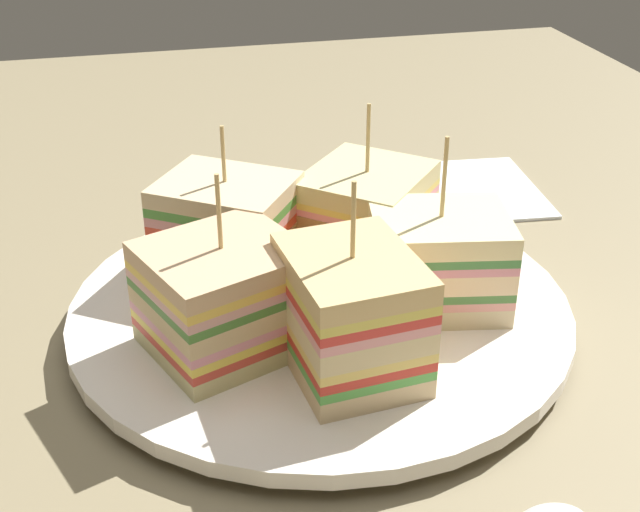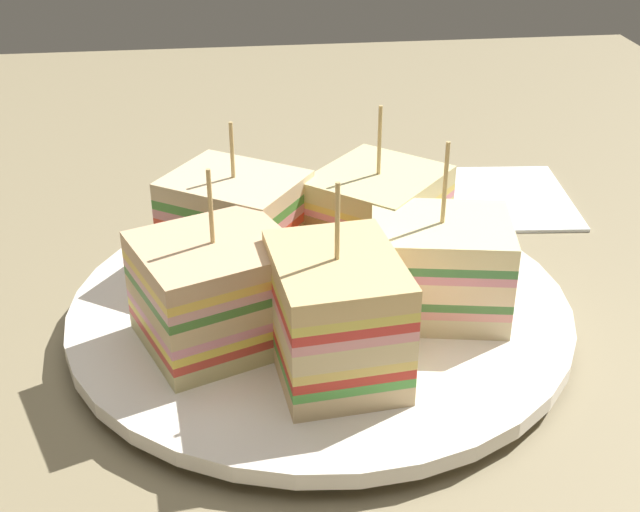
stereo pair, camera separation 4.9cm
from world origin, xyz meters
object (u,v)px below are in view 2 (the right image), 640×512
at_px(sandwich_wedge_2, 376,216).
at_px(sandwich_wedge_4, 217,292).
at_px(plate, 320,310).
at_px(chip_pile, 323,291).
at_px(napkin, 478,196).
at_px(sandwich_wedge_1, 438,267).
at_px(sandwich_wedge_0, 340,315).
at_px(sandwich_wedge_3, 236,223).

relative_size(sandwich_wedge_2, sandwich_wedge_4, 1.03).
bearing_deg(plate, chip_pile, 6.27).
relative_size(sandwich_wedge_4, napkin, 0.72).
distance_m(sandwich_wedge_2, chip_pile, 0.07).
bearing_deg(sandwich_wedge_2, sandwich_wedge_1, 59.61).
distance_m(sandwich_wedge_0, chip_pile, 0.06).
bearing_deg(chip_pile, sandwich_wedge_3, -140.62).
xyz_separation_m(sandwich_wedge_1, napkin, (-0.18, 0.08, -0.04)).
relative_size(sandwich_wedge_0, sandwich_wedge_4, 1.05).
distance_m(sandwich_wedge_0, napkin, 0.27).
distance_m(sandwich_wedge_3, napkin, 0.22).
height_order(plate, sandwich_wedge_3, sandwich_wedge_3).
xyz_separation_m(sandwich_wedge_2, chip_pile, (0.06, -0.04, -0.02)).
height_order(sandwich_wedge_2, sandwich_wedge_4, same).
distance_m(plate, sandwich_wedge_3, 0.08).
distance_m(sandwich_wedge_1, sandwich_wedge_2, 0.07).
bearing_deg(napkin, chip_pile, -40.11).
relative_size(sandwich_wedge_1, napkin, 0.73).
bearing_deg(sandwich_wedge_3, sandwich_wedge_0, -33.71).
bearing_deg(sandwich_wedge_3, sandwich_wedge_4, -65.35).
distance_m(sandwich_wedge_2, napkin, 0.16).
bearing_deg(sandwich_wedge_0, napkin, -37.85).
distance_m(plate, chip_pile, 0.02).
height_order(sandwich_wedge_1, napkin, sandwich_wedge_1).
relative_size(plate, sandwich_wedge_2, 2.83).
xyz_separation_m(sandwich_wedge_4, napkin, (-0.19, 0.20, -0.04)).
height_order(sandwich_wedge_1, chip_pile, sandwich_wedge_1).
relative_size(sandwich_wedge_1, chip_pile, 1.41).
xyz_separation_m(sandwich_wedge_1, chip_pile, (-0.01, -0.06, -0.02)).
relative_size(sandwich_wedge_2, napkin, 0.74).
bearing_deg(sandwich_wedge_4, chip_pile, 0.13).
bearing_deg(sandwich_wedge_2, sandwich_wedge_4, -9.14).
xyz_separation_m(sandwich_wedge_0, sandwich_wedge_2, (-0.12, 0.04, -0.00)).
bearing_deg(sandwich_wedge_3, plate, -13.05).
height_order(plate, napkin, plate).
bearing_deg(sandwich_wedge_2, napkin, 178.44).
height_order(sandwich_wedge_2, napkin, sandwich_wedge_2).
height_order(sandwich_wedge_0, sandwich_wedge_2, sandwich_wedge_0).
bearing_deg(sandwich_wedge_2, chip_pile, 6.50).
bearing_deg(chip_pile, napkin, 139.89).
relative_size(plate, sandwich_wedge_4, 2.92).
distance_m(chip_pile, napkin, 0.22).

